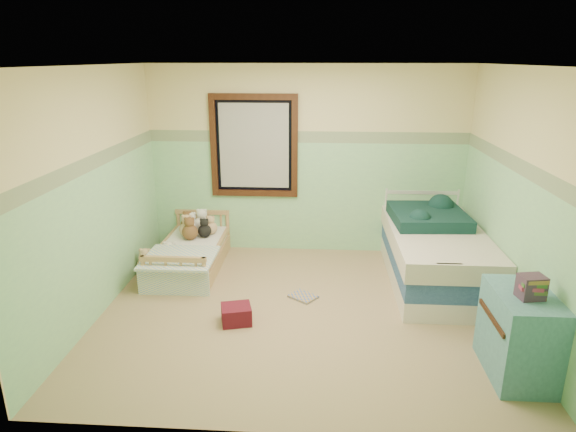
# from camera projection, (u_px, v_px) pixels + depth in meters

# --- Properties ---
(floor) EXTENTS (4.20, 3.60, 0.02)m
(floor) POSITION_uv_depth(u_px,v_px,m) (301.00, 312.00, 5.25)
(floor) COLOR #9A8157
(floor) RESTS_ON ground
(ceiling) EXTENTS (4.20, 3.60, 0.02)m
(ceiling) POSITION_uv_depth(u_px,v_px,m) (303.00, 64.00, 4.47)
(ceiling) COLOR white
(ceiling) RESTS_ON wall_back
(wall_back) EXTENTS (4.20, 0.04, 2.50)m
(wall_back) POSITION_uv_depth(u_px,v_px,m) (307.00, 161.00, 6.57)
(wall_back) COLOR beige
(wall_back) RESTS_ON floor
(wall_front) EXTENTS (4.20, 0.04, 2.50)m
(wall_front) POSITION_uv_depth(u_px,v_px,m) (291.00, 274.00, 3.15)
(wall_front) COLOR beige
(wall_front) RESTS_ON floor
(wall_left) EXTENTS (0.04, 3.60, 2.50)m
(wall_left) POSITION_uv_depth(u_px,v_px,m) (94.00, 194.00, 4.99)
(wall_left) COLOR beige
(wall_left) RESTS_ON floor
(wall_right) EXTENTS (0.04, 3.60, 2.50)m
(wall_right) POSITION_uv_depth(u_px,v_px,m) (520.00, 202.00, 4.73)
(wall_right) COLOR beige
(wall_right) RESTS_ON floor
(wainscot_mint) EXTENTS (4.20, 0.01, 1.50)m
(wainscot_mint) POSITION_uv_depth(u_px,v_px,m) (306.00, 198.00, 6.71)
(wainscot_mint) COLOR #82C08E
(wainscot_mint) RESTS_ON floor
(border_strip) EXTENTS (4.20, 0.01, 0.15)m
(border_strip) POSITION_uv_depth(u_px,v_px,m) (307.00, 137.00, 6.46)
(border_strip) COLOR #3D6248
(border_strip) RESTS_ON wall_back
(window_frame) EXTENTS (1.16, 0.06, 1.36)m
(window_frame) POSITION_uv_depth(u_px,v_px,m) (254.00, 146.00, 6.51)
(window_frame) COLOR black
(window_frame) RESTS_ON wall_back
(window_blinds) EXTENTS (0.92, 0.01, 1.12)m
(window_blinds) POSITION_uv_depth(u_px,v_px,m) (254.00, 146.00, 6.52)
(window_blinds) COLOR #B9B9B5
(window_blinds) RESTS_ON window_frame
(toddler_bed_frame) EXTENTS (0.76, 1.51, 0.19)m
(toddler_bed_frame) POSITION_uv_depth(u_px,v_px,m) (191.00, 260.00, 6.30)
(toddler_bed_frame) COLOR #9F7349
(toddler_bed_frame) RESTS_ON floor
(toddler_mattress) EXTENTS (0.69, 1.45, 0.12)m
(toddler_mattress) POSITION_uv_depth(u_px,v_px,m) (190.00, 249.00, 6.25)
(toddler_mattress) COLOR white
(toddler_mattress) RESTS_ON toddler_bed_frame
(patchwork_quilt) EXTENTS (0.82, 0.76, 0.03)m
(patchwork_quilt) POSITION_uv_depth(u_px,v_px,m) (180.00, 258.00, 5.78)
(patchwork_quilt) COLOR #86ADDB
(patchwork_quilt) RESTS_ON toddler_mattress
(plush_bed_brown) EXTENTS (0.19, 0.19, 0.19)m
(plush_bed_brown) POSITION_uv_depth(u_px,v_px,m) (188.00, 224.00, 6.69)
(plush_bed_brown) COLOR brown
(plush_bed_brown) RESTS_ON toddler_mattress
(plush_bed_white) EXTENTS (0.22, 0.22, 0.22)m
(plush_bed_white) POSITION_uv_depth(u_px,v_px,m) (202.00, 224.00, 6.67)
(plush_bed_white) COLOR white
(plush_bed_white) RESTS_ON toddler_mattress
(plush_bed_tan) EXTENTS (0.21, 0.21, 0.21)m
(plush_bed_tan) POSITION_uv_depth(u_px,v_px,m) (187.00, 229.00, 6.47)
(plush_bed_tan) COLOR tan
(plush_bed_tan) RESTS_ON toddler_mattress
(plush_bed_dark) EXTENTS (0.18, 0.18, 0.18)m
(plush_bed_dark) POSITION_uv_depth(u_px,v_px,m) (205.00, 231.00, 6.46)
(plush_bed_dark) COLOR black
(plush_bed_dark) RESTS_ON toddler_mattress
(plush_floor_cream) EXTENTS (0.25, 0.25, 0.25)m
(plush_floor_cream) POSITION_uv_depth(u_px,v_px,m) (170.00, 259.00, 6.26)
(plush_floor_cream) COLOR silver
(plush_floor_cream) RESTS_ON floor
(plush_floor_tan) EXTENTS (0.23, 0.23, 0.23)m
(plush_floor_tan) POSITION_uv_depth(u_px,v_px,m) (146.00, 265.00, 6.11)
(plush_floor_tan) COLOR tan
(plush_floor_tan) RESTS_ON floor
(twin_bed_frame) EXTENTS (1.01, 2.02, 0.22)m
(twin_bed_frame) POSITION_uv_depth(u_px,v_px,m) (433.00, 273.00, 5.89)
(twin_bed_frame) COLOR silver
(twin_bed_frame) RESTS_ON floor
(twin_boxspring) EXTENTS (1.01, 2.02, 0.22)m
(twin_boxspring) POSITION_uv_depth(u_px,v_px,m) (435.00, 256.00, 5.83)
(twin_boxspring) COLOR navy
(twin_boxspring) RESTS_ON twin_bed_frame
(twin_mattress) EXTENTS (1.05, 2.06, 0.22)m
(twin_mattress) POSITION_uv_depth(u_px,v_px,m) (436.00, 239.00, 5.76)
(twin_mattress) COLOR beige
(twin_mattress) RESTS_ON twin_boxspring
(teal_blanket) EXTENTS (0.91, 0.95, 0.14)m
(teal_blanket) POSITION_uv_depth(u_px,v_px,m) (428.00, 216.00, 5.99)
(teal_blanket) COLOR #0A2F2D
(teal_blanket) RESTS_ON twin_mattress
(dresser) EXTENTS (0.47, 0.75, 0.75)m
(dresser) POSITION_uv_depth(u_px,v_px,m) (519.00, 334.00, 4.10)
(dresser) COLOR #3D707D
(dresser) RESTS_ON floor
(book_stack) EXTENTS (0.22, 0.18, 0.19)m
(book_stack) POSITION_uv_depth(u_px,v_px,m) (531.00, 287.00, 3.89)
(book_stack) COLOR #572A29
(book_stack) RESTS_ON dresser
(red_pillow) EXTENTS (0.35, 0.32, 0.18)m
(red_pillow) POSITION_uv_depth(u_px,v_px,m) (236.00, 314.00, 4.99)
(red_pillow) COLOR #9F1D37
(red_pillow) RESTS_ON floor
(floor_book) EXTENTS (0.36, 0.35, 0.03)m
(floor_book) POSITION_uv_depth(u_px,v_px,m) (303.00, 297.00, 5.53)
(floor_book) COLOR gold
(floor_book) RESTS_ON floor
(extra_plush_0) EXTENTS (0.21, 0.21, 0.21)m
(extra_plush_0) POSITION_uv_depth(u_px,v_px,m) (190.00, 232.00, 6.38)
(extra_plush_0) COLOR brown
(extra_plush_0) RESTS_ON toddler_mattress
(extra_plush_1) EXTENTS (0.18, 0.18, 0.18)m
(extra_plush_1) POSITION_uv_depth(u_px,v_px,m) (192.00, 225.00, 6.69)
(extra_plush_1) COLOR white
(extra_plush_1) RESTS_ON toddler_mattress
(extra_plush_2) EXTENTS (0.18, 0.18, 0.18)m
(extra_plush_2) POSITION_uv_depth(u_px,v_px,m) (211.00, 228.00, 6.58)
(extra_plush_2) COLOR tan
(extra_plush_2) RESTS_ON toddler_mattress
(extra_plush_3) EXTENTS (0.15, 0.15, 0.15)m
(extra_plush_3) POSITION_uv_depth(u_px,v_px,m) (188.00, 229.00, 6.58)
(extra_plush_3) COLOR white
(extra_plush_3) RESTS_ON toddler_mattress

